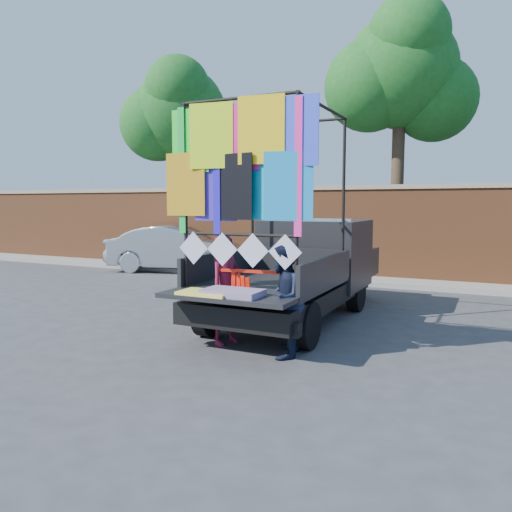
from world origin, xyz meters
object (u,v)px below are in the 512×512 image
at_px(sedan, 178,249).
at_px(woman, 226,290).
at_px(pickup_truck, 305,267).
at_px(man, 283,300).

xyz_separation_m(sedan, woman, (5.29, -6.44, 0.12)).
height_order(pickup_truck, woman, pickup_truck).
bearing_deg(woman, man, -89.56).
relative_size(pickup_truck, man, 3.53).
relative_size(pickup_truck, sedan, 1.31).
bearing_deg(man, pickup_truck, -178.42).
xyz_separation_m(pickup_truck, woman, (-0.35, -2.48, -0.08)).
height_order(sedan, woman, woman).
distance_m(woman, man, 1.03).
distance_m(pickup_truck, woman, 2.50).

